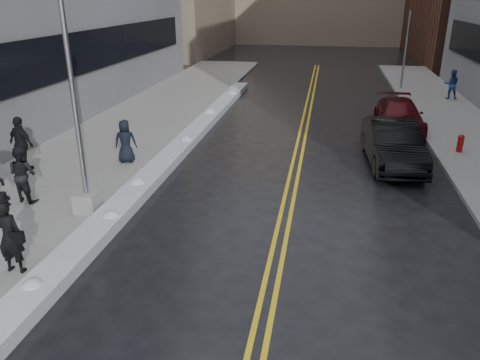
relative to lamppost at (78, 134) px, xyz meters
The scene contains 15 objects.
ground 4.62m from the lamppost, 31.22° to the right, with size 160.00×160.00×0.00m, color black.
sidewalk_west 8.72m from the lamppost, 107.03° to the left, with size 5.50×50.00×0.15m, color gray.
lane_line_left 10.12m from the lamppost, 54.77° to the left, with size 0.12×50.00×0.01m, color gold.
lane_line_right 10.29m from the lamppost, 53.36° to the left, with size 0.12×50.00×0.01m, color gold.
snow_ridge 6.50m from the lamppost, 81.94° to the left, with size 0.90×30.00×0.34m, color silver.
lamppost is the anchor object (origin of this frame).
fire_hydrant 14.81m from the lamppost, 33.04° to the left, with size 0.26×0.26×0.73m.
traffic_signal 24.98m from the lamppost, 61.79° to the left, with size 0.16×0.20×6.00m.
pedestrian_fedora 3.62m from the lamppost, 92.24° to the right, with size 0.67×0.44×1.83m, color black.
pedestrian_b 2.75m from the lamppost, behind, with size 0.86×0.67×1.78m, color black.
pedestrian_c 4.66m from the lamppost, 98.13° to the left, with size 0.81×0.53×1.66m, color black.
pedestrian_d 5.08m from the lamppost, 144.10° to the left, with size 1.17×0.49×2.00m, color black.
pedestrian_east 23.74m from the lamppost, 52.94° to the left, with size 0.86×0.67×1.76m, color navy.
car_black 11.47m from the lamppost, 33.96° to the left, with size 1.78×5.09×1.68m, color black.
car_maroon 15.65m from the lamppost, 48.37° to the left, with size 1.98×4.88×1.42m, color #470B10.
Camera 1 is at (3.44, -9.60, 6.22)m, focal length 35.00 mm.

